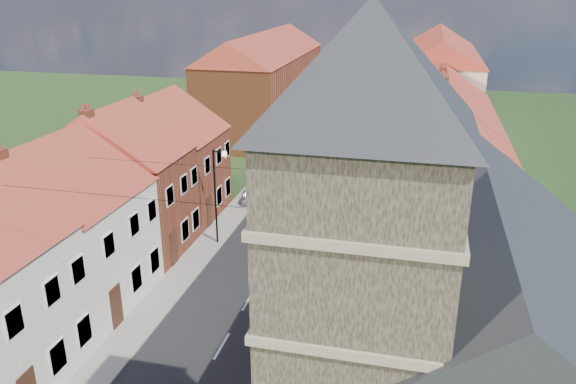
% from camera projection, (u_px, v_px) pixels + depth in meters
% --- Properties ---
extents(road, '(7.00, 90.00, 0.02)m').
position_uv_depth(road, '(310.00, 194.00, 43.46)').
color(road, black).
rests_on(road, ground).
extents(pavement_left, '(1.80, 90.00, 0.12)m').
position_uv_depth(pavement_left, '(256.00, 189.00, 44.42)').
color(pavement_left, '#9A948C').
rests_on(pavement_left, ground).
extents(pavement_right, '(1.80, 90.00, 0.12)m').
position_uv_depth(pavement_right, '(367.00, 198.00, 42.47)').
color(pavement_right, '#9A948C').
rests_on(pavement_right, ground).
extents(church, '(11.25, 14.25, 15.20)m').
position_uv_depth(church, '(457.00, 360.00, 15.06)').
color(church, '#2F2721').
rests_on(church, ground).
extents(cottage_r_tudor, '(8.30, 5.20, 9.00)m').
position_uv_depth(cottage_r_tudor, '(442.00, 253.00, 24.11)').
color(cottage_r_tudor, '#C0B3A2').
rests_on(cottage_r_tudor, ground).
extents(cottage_r_white_near, '(8.30, 6.00, 9.00)m').
position_uv_depth(cottage_r_white_near, '(442.00, 207.00, 29.01)').
color(cottage_r_white_near, brown).
rests_on(cottage_r_white_near, ground).
extents(cottage_r_cream_mid, '(8.30, 5.20, 9.00)m').
position_uv_depth(cottage_r_cream_mid, '(440.00, 174.00, 33.93)').
color(cottage_r_cream_mid, '#C39F9A').
rests_on(cottage_r_cream_mid, ground).
extents(cottage_r_pink, '(8.30, 6.00, 9.00)m').
position_uv_depth(cottage_r_pink, '(439.00, 150.00, 38.84)').
color(cottage_r_pink, '#C0B3A2').
rests_on(cottage_r_pink, ground).
extents(cottage_r_white_far, '(8.30, 5.20, 9.00)m').
position_uv_depth(cottage_r_white_far, '(439.00, 131.00, 43.76)').
color(cottage_r_white_far, '#C0B3A2').
rests_on(cottage_r_white_far, ground).
extents(cottage_r_cream_far, '(8.30, 6.00, 9.00)m').
position_uv_depth(cottage_r_cream_far, '(438.00, 116.00, 48.67)').
color(cottage_r_cream_far, '#C0B3A2').
rests_on(cottage_r_cream_far, ground).
extents(cottage_l_white, '(8.30, 6.90, 8.80)m').
position_uv_depth(cottage_l_white, '(53.00, 221.00, 27.55)').
color(cottage_l_white, white).
rests_on(cottage_l_white, ground).
extents(cottage_l_brick_mid, '(8.30, 5.70, 9.10)m').
position_uv_depth(cottage_l_brick_mid, '(116.00, 179.00, 33.05)').
color(cottage_l_brick_mid, brown).
rests_on(cottage_l_brick_mid, ground).
extents(cottage_l_pink, '(8.30, 6.30, 8.80)m').
position_uv_depth(cottage_l_pink, '(160.00, 154.00, 38.38)').
color(cottage_l_pink, brown).
rests_on(cottage_l_pink, ground).
extents(block_right_far, '(8.30, 24.20, 10.50)m').
position_uv_depth(block_right_far, '(438.00, 79.00, 62.32)').
color(block_right_far, '#C0B3A2').
rests_on(block_right_far, ground).
extents(block_left_far, '(8.30, 24.20, 10.50)m').
position_uv_depth(block_left_far, '(264.00, 80.00, 61.87)').
color(block_left_far, brown).
rests_on(block_left_far, ground).
extents(lamppost, '(0.88, 0.15, 6.00)m').
position_uv_depth(lamppost, '(216.00, 191.00, 33.96)').
color(lamppost, black).
rests_on(lamppost, pavement_left).
extents(car_mid, '(2.07, 4.94, 1.59)m').
position_uv_depth(car_mid, '(264.00, 189.00, 42.30)').
color(car_mid, gray).
rests_on(car_mid, ground).
extents(car_far, '(2.08, 4.72, 1.35)m').
position_uv_depth(car_far, '(308.00, 147.00, 53.55)').
color(car_far, navy).
rests_on(car_far, ground).
extents(pedestrian_right, '(0.85, 0.72, 1.54)m').
position_uv_depth(pedestrian_right, '(316.00, 302.00, 27.10)').
color(pedestrian_right, '#2B2522').
rests_on(pedestrian_right, pavement_right).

